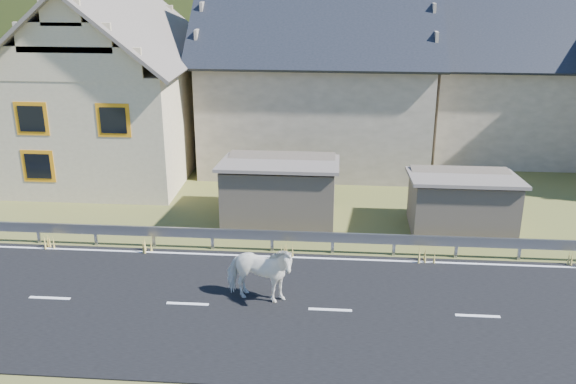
{
  "coord_description": "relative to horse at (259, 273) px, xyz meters",
  "views": [
    {
      "loc": [
        0.1,
        -15.52,
        9.19
      ],
      "look_at": [
        -1.36,
        2.36,
        2.6
      ],
      "focal_mm": 40.0,
      "sensor_mm": 36.0,
      "label": 1
    }
  ],
  "objects": [
    {
      "name": "shed_left",
      "position": [
        0.01,
        6.16,
        0.19
      ],
      "size": [
        4.3,
        3.3,
        2.4
      ],
      "primitive_type": "cube",
      "color": "brown",
      "rests_on": "ground"
    },
    {
      "name": "road",
      "position": [
        2.01,
        -0.34,
        -0.89
      ],
      "size": [
        60.0,
        7.0,
        0.04
      ],
      "primitive_type": "cube",
      "color": "black",
      "rests_on": "ground"
    },
    {
      "name": "horse",
      "position": [
        0.0,
        0.0,
        0.0
      ],
      "size": [
        1.3,
        2.2,
        1.74
      ],
      "primitive_type": "imported",
      "rotation": [
        0.0,
        0.0,
        1.39
      ],
      "color": "white",
      "rests_on": "road"
    },
    {
      "name": "house_stone_b",
      "position": [
        11.01,
        16.66,
        3.33
      ],
      "size": [
        9.8,
        8.8,
        8.1
      ],
      "color": "tan",
      "rests_on": "ground"
    },
    {
      "name": "guardrail",
      "position": [
        2.01,
        3.34,
        -0.35
      ],
      "size": [
        28.1,
        0.09,
        0.75
      ],
      "color": "#93969B",
      "rests_on": "ground"
    },
    {
      "name": "shed_right",
      "position": [
        6.51,
        5.66,
        0.09
      ],
      "size": [
        3.8,
        2.9,
        2.2
      ],
      "primitive_type": "cube",
      "color": "brown",
      "rests_on": "ground"
    },
    {
      "name": "lane_markings",
      "position": [
        2.01,
        -0.34,
        -0.87
      ],
      "size": [
        60.0,
        6.6,
        0.01
      ],
      "primitive_type": "cube",
      "color": "silver",
      "rests_on": "road"
    },
    {
      "name": "mountain",
      "position": [
        7.01,
        179.66,
        -20.91
      ],
      "size": [
        440.0,
        280.0,
        260.0
      ],
      "primitive_type": "ellipsoid",
      "color": "#203113",
      "rests_on": "ground"
    },
    {
      "name": "ground",
      "position": [
        2.01,
        -0.34,
        -0.91
      ],
      "size": [
        160.0,
        160.0,
        0.0
      ],
      "primitive_type": "plane",
      "color": "#44501D",
      "rests_on": "ground"
    },
    {
      "name": "house_stone_a",
      "position": [
        1.01,
        14.66,
        3.72
      ],
      "size": [
        10.8,
        9.8,
        8.9
      ],
      "color": "tan",
      "rests_on": "ground"
    },
    {
      "name": "house_cream",
      "position": [
        -8.0,
        11.65,
        3.45
      ],
      "size": [
        7.8,
        9.8,
        8.3
      ],
      "color": "beige",
      "rests_on": "ground"
    }
  ]
}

